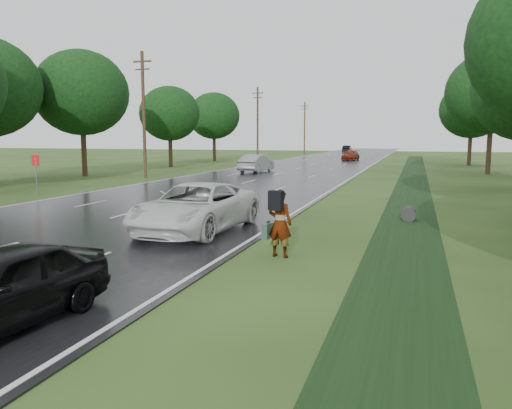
{
  "coord_description": "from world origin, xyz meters",
  "views": [
    {
      "loc": [
        11.72,
        -10.7,
        3.31
      ],
      "look_at": [
        7.19,
        3.35,
        1.3
      ],
      "focal_mm": 35.0,
      "sensor_mm": 36.0,
      "label": 1
    }
  ],
  "objects_px": {
    "white_pickup": "(196,207)",
    "silver_sedan": "(256,163)",
    "road_sign": "(36,167)",
    "pedestrian": "(279,222)"
  },
  "relations": [
    {
      "from": "white_pickup",
      "to": "silver_sedan",
      "type": "height_order",
      "value": "white_pickup"
    },
    {
      "from": "road_sign",
      "to": "pedestrian",
      "type": "height_order",
      "value": "road_sign"
    },
    {
      "from": "white_pickup",
      "to": "silver_sedan",
      "type": "distance_m",
      "value": 29.46
    },
    {
      "from": "pedestrian",
      "to": "silver_sedan",
      "type": "distance_m",
      "value": 33.03
    },
    {
      "from": "road_sign",
      "to": "silver_sedan",
      "type": "relative_size",
      "value": 0.46
    },
    {
      "from": "white_pickup",
      "to": "pedestrian",
      "type": "bearing_deg",
      "value": -32.44
    },
    {
      "from": "pedestrian",
      "to": "white_pickup",
      "type": "relative_size",
      "value": 0.32
    },
    {
      "from": "pedestrian",
      "to": "silver_sedan",
      "type": "relative_size",
      "value": 0.38
    },
    {
      "from": "pedestrian",
      "to": "silver_sedan",
      "type": "xyz_separation_m",
      "value": [
        -10.67,
        31.26,
        -0.11
      ]
    },
    {
      "from": "pedestrian",
      "to": "white_pickup",
      "type": "bearing_deg",
      "value": -26.36
    }
  ]
}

